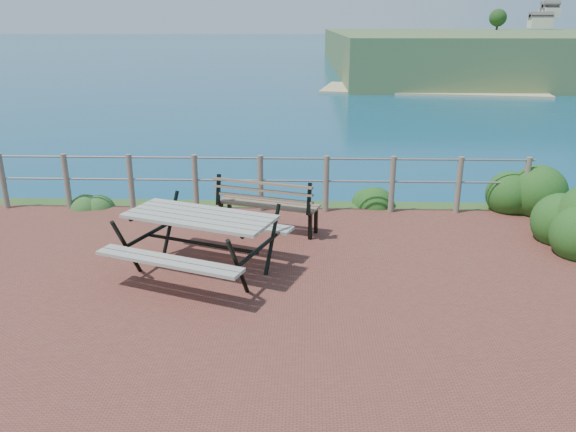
{
  "coord_description": "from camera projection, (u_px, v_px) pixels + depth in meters",
  "views": [
    {
      "loc": [
        0.8,
        -6.12,
        3.19
      ],
      "look_at": [
        0.56,
        0.94,
        0.75
      ],
      "focal_mm": 35.0,
      "sensor_mm": 36.0,
      "label": 1
    }
  ],
  "objects": [
    {
      "name": "ground",
      "position": [
        239.0,
        299.0,
        6.84
      ],
      "size": [
        10.0,
        7.0,
        0.12
      ],
      "primitive_type": "cube",
      "color": "brown",
      "rests_on": "ground"
    },
    {
      "name": "park_bench",
      "position": [
        268.0,
        195.0,
        8.85
      ],
      "size": [
        1.67,
        0.88,
        0.92
      ],
      "rotation": [
        0.0,
        0.0,
        -0.31
      ],
      "color": "brown",
      "rests_on": "ground"
    },
    {
      "name": "shrub_lip_west",
      "position": [
        90.0,
        205.0,
        10.34
      ],
      "size": [
        0.68,
        0.68,
        0.39
      ],
      "primitive_type": "ellipsoid",
      "color": "#1E5122",
      "rests_on": "ground"
    },
    {
      "name": "shrub_lip_east",
      "position": [
        375.0,
        203.0,
        10.49
      ],
      "size": [
        0.76,
        0.76,
        0.49
      ],
      "primitive_type": "ellipsoid",
      "color": "#204716",
      "rests_on": "ground"
    },
    {
      "name": "shrub_right_edge",
      "position": [
        521.0,
        210.0,
        10.1
      ],
      "size": [
        1.06,
        1.06,
        1.52
      ],
      "primitive_type": "ellipsoid",
      "color": "#204716",
      "rests_on": "ground"
    },
    {
      "name": "ocean",
      "position": [
        305.0,
        32.0,
        195.76
      ],
      "size": [
        1200.0,
        1200.0,
        0.0
      ],
      "primitive_type": "plane",
      "color": "#135B77",
      "rests_on": "ground"
    },
    {
      "name": "picnic_table",
      "position": [
        201.0,
        238.0,
        7.35
      ],
      "size": [
        2.09,
        1.59,
        0.82
      ],
      "rotation": [
        0.0,
        0.0,
        -0.36
      ],
      "color": "#9A948A",
      "rests_on": "ground"
    },
    {
      "name": "safety_railing",
      "position": [
        260.0,
        180.0,
        9.82
      ],
      "size": [
        9.4,
        0.1,
        1.0
      ],
      "color": "#6B5B4C",
      "rests_on": "ground"
    }
  ]
}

